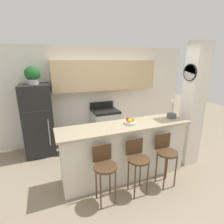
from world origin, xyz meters
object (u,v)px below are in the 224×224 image
object	(u,v)px
stove_range	(105,125)
bar_stool_left	(105,167)
bar_stool_mid	(137,159)
orchid_vase	(172,113)
fruit_bowl	(130,122)
bar_stool_right	(166,153)
refrigerator	(38,120)
trash_bin	(65,146)
potted_plant_on_fridge	(32,75)

from	to	relation	value
stove_range	bar_stool_left	size ratio (longest dim) A/B	1.14
bar_stool_mid	orchid_vase	distance (m)	1.25
bar_stool_mid	fruit_bowl	xyz separation A→B (m)	(0.09, 0.47, 0.49)
bar_stool_left	orchid_vase	xyz separation A→B (m)	(1.60, 0.47, 0.55)
bar_stool_mid	orchid_vase	bearing A→B (deg)	24.77
bar_stool_left	orchid_vase	distance (m)	1.75
bar_stool_right	orchid_vase	bearing A→B (deg)	46.49
refrigerator	bar_stool_mid	size ratio (longest dim) A/B	1.79
bar_stool_mid	trash_bin	distance (m)	2.09
bar_stool_left	trash_bin	xyz separation A→B (m)	(-0.40, 1.80, -0.44)
orchid_vase	trash_bin	size ratio (longest dim) A/B	1.04
bar_stool_left	potted_plant_on_fridge	size ratio (longest dim) A/B	2.38
refrigerator	bar_stool_left	size ratio (longest dim) A/B	1.79
refrigerator	bar_stool_right	bearing A→B (deg)	-44.27
bar_stool_mid	orchid_vase	size ratio (longest dim) A/B	2.38
bar_stool_right	potted_plant_on_fridge	distance (m)	3.19
stove_range	bar_stool_left	distance (m)	2.21
bar_stool_right	potted_plant_on_fridge	bearing A→B (deg)	135.73
bar_stool_right	orchid_vase	distance (m)	0.85
bar_stool_left	bar_stool_mid	xyz separation A→B (m)	(0.58, 0.00, 0.00)
bar_stool_mid	stove_range	bearing A→B (deg)	85.53
orchid_vase	trash_bin	bearing A→B (deg)	146.32
stove_range	orchid_vase	xyz separation A→B (m)	(0.86, -1.61, 0.71)
refrigerator	bar_stool_mid	distance (m)	2.56
refrigerator	stove_range	distance (m)	1.73
stove_range	bar_stool_right	world-z (taller)	stove_range
trash_bin	bar_stool_left	bearing A→B (deg)	-77.57
stove_range	trash_bin	size ratio (longest dim) A/B	2.82
refrigerator	orchid_vase	distance (m)	3.01
refrigerator	trash_bin	distance (m)	0.89
bar_stool_right	trash_bin	bearing A→B (deg)	130.65
bar_stool_mid	bar_stool_right	distance (m)	0.58
refrigerator	stove_range	bearing A→B (deg)	1.13
bar_stool_mid	trash_bin	xyz separation A→B (m)	(-0.97, 1.80, -0.44)
stove_range	bar_stool_mid	xyz separation A→B (m)	(-0.16, -2.08, 0.16)
bar_stool_left	potted_plant_on_fridge	xyz separation A→B (m)	(-0.95, 2.04, 1.27)
refrigerator	fruit_bowl	bearing A→B (deg)	-44.32
bar_stool_left	bar_stool_mid	world-z (taller)	same
potted_plant_on_fridge	orchid_vase	xyz separation A→B (m)	(2.55, -1.57, -0.72)
bar_stool_mid	bar_stool_right	xyz separation A→B (m)	(0.58, 0.00, 0.00)
potted_plant_on_fridge	trash_bin	world-z (taller)	potted_plant_on_fridge
stove_range	trash_bin	bearing A→B (deg)	-166.37
orchid_vase	fruit_bowl	size ratio (longest dim) A/B	1.78
fruit_bowl	stove_range	bearing A→B (deg)	87.43
potted_plant_on_fridge	stove_range	bearing A→B (deg)	1.13
stove_range	potted_plant_on_fridge	size ratio (longest dim) A/B	2.70
potted_plant_on_fridge	fruit_bowl	size ratio (longest dim) A/B	1.79
bar_stool_left	trash_bin	world-z (taller)	bar_stool_left
refrigerator	fruit_bowl	xyz separation A→B (m)	(1.61, -1.57, 0.27)
orchid_vase	trash_bin	distance (m)	2.59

